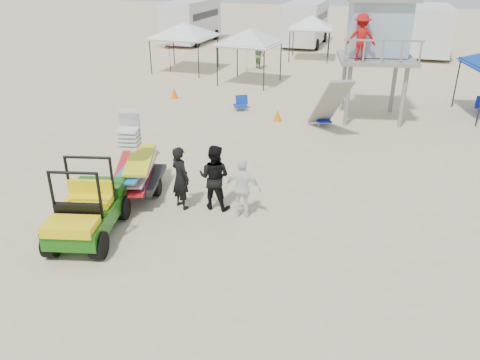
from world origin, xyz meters
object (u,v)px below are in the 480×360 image
(surf_trailer, at_px, (134,166))
(lifeguard_tower, at_px, (376,33))
(man_left, at_px, (180,178))
(utility_cart, at_px, (84,204))

(surf_trailer, xyz_separation_m, lifeguard_tower, (5.73, 9.44, 2.56))
(surf_trailer, distance_m, lifeguard_tower, 11.33)
(surf_trailer, xyz_separation_m, man_left, (1.52, -0.30, -0.03))
(utility_cart, bearing_deg, lifeguard_tower, 64.03)
(man_left, relative_size, lifeguard_tower, 0.37)
(utility_cart, xyz_separation_m, surf_trailer, (0.00, 2.33, 0.02))
(surf_trailer, distance_m, man_left, 1.55)
(utility_cart, bearing_deg, man_left, 53.22)
(utility_cart, relative_size, man_left, 1.55)
(man_left, distance_m, lifeguard_tower, 10.92)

